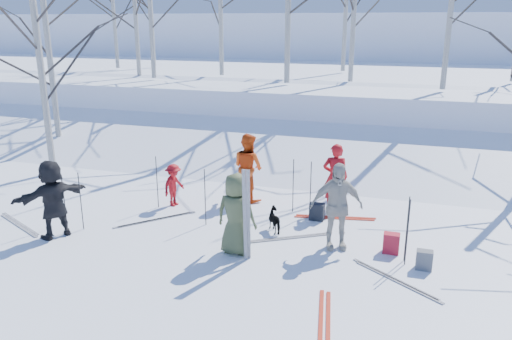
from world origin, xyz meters
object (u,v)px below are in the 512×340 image
(skier_red_north, at_px, (335,177))
(backpack_grey, at_px, (424,260))
(skier_cream_east, at_px, (336,206))
(skier_grey_west, at_px, (53,199))
(skier_redor_behind, at_px, (248,167))
(skier_olive_center, at_px, (236,214))
(skier_red_seated, at_px, (174,185))
(dog, at_px, (276,220))
(backpack_dark, at_px, (317,212))
(backpack_red, at_px, (391,243))

(skier_red_north, xyz_separation_m, backpack_grey, (2.13, -2.61, -0.66))
(skier_cream_east, xyz_separation_m, skier_grey_west, (-5.89, -1.28, -0.05))
(skier_red_north, bearing_deg, skier_redor_behind, -11.42)
(skier_olive_center, xyz_separation_m, skier_red_seated, (-2.43, 2.09, -0.30))
(skier_olive_center, height_order, dog, skier_olive_center)
(dog, distance_m, backpack_dark, 1.20)
(skier_red_seated, xyz_separation_m, backpack_dark, (3.65, 0.15, -0.35))
(backpack_red, xyz_separation_m, backpack_grey, (0.64, -0.53, -0.02))
(skier_olive_center, xyz_separation_m, skier_grey_west, (-4.02, -0.43, 0.03))
(backpack_dark, bearing_deg, skier_red_seated, -177.68)
(skier_red_north, distance_m, skier_cream_east, 2.20)
(dog, height_order, backpack_grey, dog)
(skier_redor_behind, bearing_deg, skier_red_seated, 59.39)
(dog, bearing_deg, backpack_grey, 124.38)
(skier_grey_west, height_order, dog, skier_grey_west)
(skier_redor_behind, distance_m, skier_red_seated, 1.96)
(skier_olive_center, xyz_separation_m, skier_red_north, (1.50, 3.01, 0.01))
(skier_red_seated, bearing_deg, backpack_red, -89.66)
(skier_red_seated, bearing_deg, backpack_dark, -75.43)
(skier_cream_east, distance_m, backpack_grey, 1.96)
(dog, xyz_separation_m, backpack_dark, (0.74, 0.94, -0.06))
(backpack_grey, bearing_deg, backpack_red, 140.01)
(skier_grey_west, relative_size, backpack_dark, 4.33)
(backpack_dark, bearing_deg, backpack_red, -36.12)
(skier_grey_west, bearing_deg, backpack_dark, 146.83)
(skier_olive_center, height_order, backpack_dark, skier_olive_center)
(skier_cream_east, height_order, skier_grey_west, skier_cream_east)
(skier_cream_east, bearing_deg, skier_red_north, 79.95)
(skier_grey_west, bearing_deg, skier_olive_center, 126.00)
(skier_olive_center, distance_m, backpack_dark, 2.63)
(skier_grey_west, bearing_deg, skier_cream_east, 132.17)
(backpack_red, bearing_deg, skier_cream_east, -175.31)
(skier_red_seated, bearing_deg, skier_redor_behind, -46.85)
(skier_olive_center, relative_size, skier_cream_east, 0.92)
(skier_red_north, xyz_separation_m, skier_cream_east, (0.36, -2.17, 0.07))
(skier_cream_east, relative_size, dog, 2.95)
(skier_red_seated, height_order, backpack_red, skier_red_seated)
(skier_redor_behind, height_order, backpack_dark, skier_redor_behind)
(skier_redor_behind, bearing_deg, dog, 153.70)
(skier_red_north, relative_size, backpack_dark, 4.23)
(skier_grey_west, relative_size, backpack_red, 4.13)
(skier_red_seated, relative_size, backpack_dark, 2.73)
(skier_cream_east, bearing_deg, skier_redor_behind, 120.24)
(dog, distance_m, backpack_grey, 3.27)
(dog, bearing_deg, skier_red_north, -160.61)
(skier_olive_center, distance_m, backpack_grey, 3.71)
(skier_redor_behind, relative_size, skier_cream_east, 0.97)
(skier_red_north, relative_size, dog, 2.73)
(skier_olive_center, relative_size, skier_grey_west, 0.97)
(skier_redor_behind, bearing_deg, backpack_red, 178.96)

